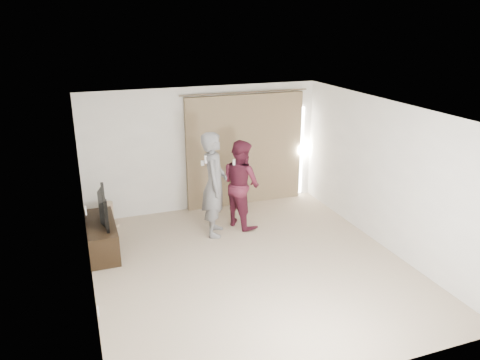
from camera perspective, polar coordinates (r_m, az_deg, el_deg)
name	(u,v)px	position (r m, az deg, el deg)	size (l,w,h in m)	color
floor	(251,266)	(7.89, 1.37, -10.42)	(5.50, 5.50, 0.00)	#C5B094
wall_back	(204,149)	(9.82, -4.43, 3.79)	(5.00, 0.04, 2.60)	silver
wall_left	(85,214)	(6.89, -18.34, -4.01)	(0.04, 5.50, 2.60)	silver
ceiling	(253,110)	(6.98, 1.54, 8.47)	(5.00, 5.50, 0.01)	white
curtain	(246,150)	(10.06, 0.72, 3.65)	(2.80, 0.11, 2.46)	#99815D
tv_console	(102,237)	(8.60, -16.50, -6.62)	(0.49, 1.40, 0.54)	black
tv	(99,207)	(8.38, -16.85, -3.22)	(0.98, 0.13, 0.57)	black
scratching_post	(108,217)	(9.54, -15.75, -4.36)	(0.38, 0.38, 0.51)	tan
person_man	(214,184)	(8.63, -3.16, -0.54)	(0.69, 0.84, 1.98)	slate
person_woman	(241,184)	(9.03, 0.13, -0.44)	(0.91, 1.02, 1.73)	#53192A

